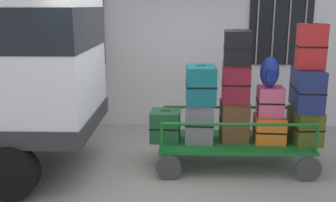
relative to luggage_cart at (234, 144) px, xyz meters
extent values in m
plane|color=gray|center=(-1.08, -0.26, -0.34)|extent=(40.00, 40.00, 0.00)
cube|color=black|center=(-2.88, 2.08, 1.66)|extent=(1.20, 0.04, 1.50)
cylinder|color=gray|center=(-3.33, 2.04, 1.66)|extent=(0.03, 0.03, 1.50)
cylinder|color=gray|center=(-3.03, 2.04, 1.66)|extent=(0.03, 0.03, 1.50)
cylinder|color=gray|center=(-2.73, 2.04, 1.66)|extent=(0.03, 0.03, 1.50)
cylinder|color=gray|center=(-2.43, 2.04, 1.66)|extent=(0.03, 0.03, 1.50)
cube|color=black|center=(1.12, 2.08, 1.66)|extent=(1.20, 0.04, 1.50)
cylinder|color=gray|center=(0.67, 2.04, 1.66)|extent=(0.03, 0.03, 1.50)
cylinder|color=gray|center=(0.97, 2.04, 1.66)|extent=(0.03, 0.03, 1.50)
cylinder|color=gray|center=(1.27, 2.04, 1.66)|extent=(0.03, 0.03, 1.50)
cylinder|color=gray|center=(1.57, 2.04, 1.66)|extent=(0.03, 0.03, 1.50)
cylinder|color=black|center=(-2.91, -1.15, 0.01)|extent=(0.70, 0.22, 0.70)
cube|color=#146023|center=(0.00, 0.00, 0.04)|extent=(2.21, 1.02, 0.05)
cylinder|color=#383838|center=(0.97, -0.53, -0.16)|extent=(0.35, 0.06, 0.35)
cylinder|color=#383838|center=(0.97, 0.53, -0.16)|extent=(0.35, 0.06, 0.35)
cylinder|color=#383838|center=(-0.97, -0.53, -0.16)|extent=(0.35, 0.06, 0.35)
cylinder|color=#383838|center=(-0.97, 0.53, -0.16)|extent=(0.35, 0.06, 0.35)
cylinder|color=#146023|center=(1.07, -0.47, 0.26)|extent=(0.04, 0.04, 0.39)
cylinder|color=#146023|center=(1.07, 0.47, 0.26)|extent=(0.04, 0.04, 0.39)
cylinder|color=#146023|center=(-1.07, -0.47, 0.26)|extent=(0.04, 0.04, 0.39)
cylinder|color=#146023|center=(-1.07, 0.47, 0.26)|extent=(0.04, 0.04, 0.39)
cylinder|color=#146023|center=(0.00, -0.47, 0.46)|extent=(2.13, 0.04, 0.04)
cylinder|color=#146023|center=(0.00, 0.47, 0.46)|extent=(2.13, 0.04, 0.04)
cube|color=#194C28|center=(-1.03, -0.02, 0.29)|extent=(0.45, 0.44, 0.45)
cube|color=black|center=(-1.03, -0.02, 0.29)|extent=(0.46, 0.45, 0.02)
cube|color=black|center=(-1.03, -0.02, 0.52)|extent=(0.15, 0.04, 0.02)
cube|color=slate|center=(-0.51, -0.03, 0.36)|extent=(0.44, 0.52, 0.58)
cube|color=black|center=(-0.51, -0.03, 0.36)|extent=(0.45, 0.53, 0.02)
cube|color=black|center=(-0.51, -0.03, 0.64)|extent=(0.14, 0.04, 0.02)
cube|color=#0F5960|center=(-0.51, -0.03, 0.92)|extent=(0.42, 0.54, 0.54)
cube|color=black|center=(-0.51, -0.03, 0.92)|extent=(0.43, 0.55, 0.02)
cube|color=black|center=(-0.51, -0.03, 1.19)|extent=(0.15, 0.03, 0.02)
cube|color=brown|center=(0.00, 0.03, 0.36)|extent=(0.41, 0.42, 0.59)
cube|color=black|center=(0.00, 0.03, 0.36)|extent=(0.42, 0.43, 0.02)
cube|color=black|center=(0.00, 0.03, 0.66)|extent=(0.14, 0.03, 0.02)
cube|color=maroon|center=(0.00, 0.03, 0.94)|extent=(0.44, 0.53, 0.55)
cube|color=black|center=(0.00, 0.03, 0.94)|extent=(0.45, 0.54, 0.02)
cube|color=black|center=(0.00, 0.03, 1.21)|extent=(0.14, 0.04, 0.02)
cube|color=black|center=(0.00, 0.03, 1.46)|extent=(0.42, 0.60, 0.47)
cube|color=black|center=(0.00, 0.03, 1.46)|extent=(0.44, 0.61, 0.02)
cube|color=black|center=(0.00, 0.03, 1.69)|extent=(0.13, 0.04, 0.02)
cube|color=orange|center=(0.51, -0.01, 0.26)|extent=(0.46, 0.52, 0.38)
cube|color=black|center=(0.51, -0.01, 0.26)|extent=(0.47, 0.53, 0.02)
cube|color=black|center=(0.51, -0.01, 0.44)|extent=(0.15, 0.04, 0.02)
cube|color=#CC4C72|center=(0.51, 0.03, 0.67)|extent=(0.39, 0.41, 0.43)
cube|color=black|center=(0.51, 0.03, 0.67)|extent=(0.40, 0.42, 0.02)
cube|color=black|center=(0.51, 0.03, 0.88)|extent=(0.13, 0.04, 0.02)
cube|color=#4C5119|center=(1.03, -0.04, 0.32)|extent=(0.41, 0.59, 0.50)
cube|color=black|center=(1.03, -0.04, 0.32)|extent=(0.42, 0.60, 0.02)
cube|color=black|center=(1.03, -0.04, 0.56)|extent=(0.13, 0.04, 0.02)
cube|color=navy|center=(1.03, 0.00, 0.86)|extent=(0.44, 0.81, 0.58)
cube|color=black|center=(1.03, 0.00, 0.86)|extent=(0.45, 0.82, 0.02)
cube|color=black|center=(1.03, 0.00, 1.15)|extent=(0.13, 0.04, 0.02)
cube|color=#B21E1E|center=(1.03, -0.03, 1.48)|extent=(0.40, 0.33, 0.63)
cube|color=black|center=(1.03, -0.03, 1.48)|extent=(0.42, 0.34, 0.02)
cube|color=black|center=(1.03, -0.03, 1.79)|extent=(0.13, 0.04, 0.02)
ellipsoid|color=navy|center=(0.47, -0.02, 1.11)|extent=(0.27, 0.19, 0.44)
cube|color=navy|center=(0.47, -0.12, 1.07)|extent=(0.14, 0.06, 0.15)
camera|label=1|loc=(-0.84, -5.65, 2.04)|focal=42.27mm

